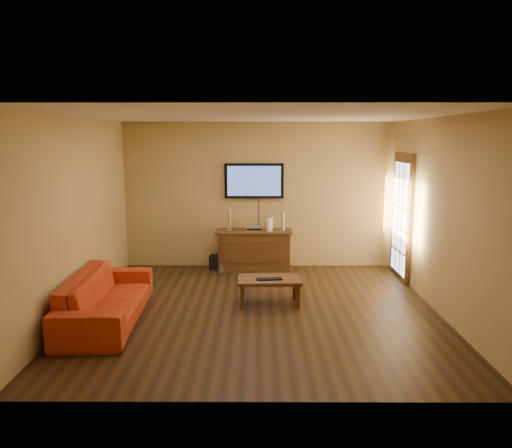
{
  "coord_description": "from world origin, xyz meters",
  "views": [
    {
      "loc": [
        -0.01,
        -6.76,
        2.41
      ],
      "look_at": [
        -0.04,
        0.8,
        1.1
      ],
      "focal_mm": 35.0,
      "sensor_mm": 36.0,
      "label": 1
    }
  ],
  "objects_px": {
    "media_console": "(254,250)",
    "bottle": "(221,270)",
    "av_receiver": "(254,228)",
    "game_console": "(270,224)",
    "keyboard": "(269,279)",
    "coffee_table": "(269,282)",
    "television": "(254,181)",
    "sofa": "(106,290)",
    "speaker_left": "(229,221)",
    "speaker_right": "(283,222)",
    "subwoofer": "(216,262)"
  },
  "relations": [
    {
      "from": "av_receiver",
      "to": "bottle",
      "type": "xyz_separation_m",
      "value": [
        -0.57,
        -0.41,
        -0.67
      ]
    },
    {
      "from": "subwoofer",
      "to": "coffee_table",
      "type": "bearing_deg",
      "value": -63.41
    },
    {
      "from": "speaker_left",
      "to": "game_console",
      "type": "bearing_deg",
      "value": -2.41
    },
    {
      "from": "sofa",
      "to": "keyboard",
      "type": "distance_m",
      "value": 2.25
    },
    {
      "from": "game_console",
      "to": "coffee_table",
      "type": "bearing_deg",
      "value": -69.26
    },
    {
      "from": "coffee_table",
      "to": "speaker_left",
      "type": "bearing_deg",
      "value": 109.25
    },
    {
      "from": "media_console",
      "to": "game_console",
      "type": "relative_size",
      "value": 5.65
    },
    {
      "from": "media_console",
      "to": "subwoofer",
      "type": "height_order",
      "value": "media_console"
    },
    {
      "from": "sofa",
      "to": "speaker_right",
      "type": "distance_m",
      "value": 3.68
    },
    {
      "from": "speaker_right",
      "to": "av_receiver",
      "type": "relative_size",
      "value": 1.03
    },
    {
      "from": "game_console",
      "to": "keyboard",
      "type": "distance_m",
      "value": 2.07
    },
    {
      "from": "media_console",
      "to": "sofa",
      "type": "distance_m",
      "value": 3.28
    },
    {
      "from": "speaker_right",
      "to": "game_console",
      "type": "relative_size",
      "value": 1.37
    },
    {
      "from": "speaker_right",
      "to": "bottle",
      "type": "height_order",
      "value": "speaker_right"
    },
    {
      "from": "sofa",
      "to": "game_console",
      "type": "xyz_separation_m",
      "value": [
        2.23,
        2.62,
        0.43
      ]
    },
    {
      "from": "av_receiver",
      "to": "game_console",
      "type": "bearing_deg",
      "value": -7.22
    },
    {
      "from": "television",
      "to": "game_console",
      "type": "height_order",
      "value": "television"
    },
    {
      "from": "media_console",
      "to": "bottle",
      "type": "relative_size",
      "value": 6.5
    },
    {
      "from": "sofa",
      "to": "subwoofer",
      "type": "bearing_deg",
      "value": -27.28
    },
    {
      "from": "television",
      "to": "bottle",
      "type": "bearing_deg",
      "value": -132.08
    },
    {
      "from": "sofa",
      "to": "television",
      "type": "bearing_deg",
      "value": -36.65
    },
    {
      "from": "speaker_right",
      "to": "keyboard",
      "type": "bearing_deg",
      "value": -98.03
    },
    {
      "from": "sofa",
      "to": "bottle",
      "type": "height_order",
      "value": "sofa"
    },
    {
      "from": "speaker_left",
      "to": "television",
      "type": "bearing_deg",
      "value": 26.17
    },
    {
      "from": "sofa",
      "to": "keyboard",
      "type": "relative_size",
      "value": 5.8
    },
    {
      "from": "coffee_table",
      "to": "av_receiver",
      "type": "bearing_deg",
      "value": 97.0
    },
    {
      "from": "coffee_table",
      "to": "speaker_left",
      "type": "distance_m",
      "value": 2.18
    },
    {
      "from": "media_console",
      "to": "television",
      "type": "height_order",
      "value": "television"
    },
    {
      "from": "media_console",
      "to": "subwoofer",
      "type": "distance_m",
      "value": 0.74
    },
    {
      "from": "av_receiver",
      "to": "subwoofer",
      "type": "xyz_separation_m",
      "value": [
        -0.7,
        0.05,
        -0.65
      ]
    },
    {
      "from": "speaker_right",
      "to": "subwoofer",
      "type": "bearing_deg",
      "value": -180.0
    },
    {
      "from": "subwoofer",
      "to": "game_console",
      "type": "bearing_deg",
      "value": -2.72
    },
    {
      "from": "coffee_table",
      "to": "game_console",
      "type": "relative_size",
      "value": 3.81
    },
    {
      "from": "coffee_table",
      "to": "television",
      "type": "bearing_deg",
      "value": 96.17
    },
    {
      "from": "coffee_table",
      "to": "game_console",
      "type": "bearing_deg",
      "value": 88.47
    },
    {
      "from": "speaker_right",
      "to": "av_receiver",
      "type": "distance_m",
      "value": 0.55
    },
    {
      "from": "coffee_table",
      "to": "sofa",
      "type": "height_order",
      "value": "sofa"
    },
    {
      "from": "sofa",
      "to": "bottle",
      "type": "relative_size",
      "value": 10.33
    },
    {
      "from": "television",
      "to": "speaker_right",
      "type": "distance_m",
      "value": 0.93
    },
    {
      "from": "av_receiver",
      "to": "bottle",
      "type": "height_order",
      "value": "av_receiver"
    },
    {
      "from": "sofa",
      "to": "subwoofer",
      "type": "xyz_separation_m",
      "value": [
        1.23,
        2.7,
        -0.31
      ]
    },
    {
      "from": "television",
      "to": "game_console",
      "type": "distance_m",
      "value": 0.86
    },
    {
      "from": "speaker_left",
      "to": "bottle",
      "type": "bearing_deg",
      "value": -106.34
    },
    {
      "from": "game_console",
      "to": "bottle",
      "type": "height_order",
      "value": "game_console"
    },
    {
      "from": "television",
      "to": "subwoofer",
      "type": "height_order",
      "value": "television"
    },
    {
      "from": "av_receiver",
      "to": "game_console",
      "type": "xyz_separation_m",
      "value": [
        0.3,
        -0.03,
        0.09
      ]
    },
    {
      "from": "speaker_right",
      "to": "bottle",
      "type": "distance_m",
      "value": 1.43
    },
    {
      "from": "game_console",
      "to": "bottle",
      "type": "bearing_deg",
      "value": -133.88
    },
    {
      "from": "bottle",
      "to": "keyboard",
      "type": "bearing_deg",
      "value": -63.57
    },
    {
      "from": "bottle",
      "to": "av_receiver",
      "type": "bearing_deg",
      "value": 35.77
    }
  ]
}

